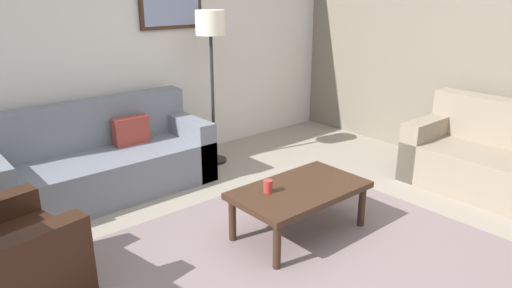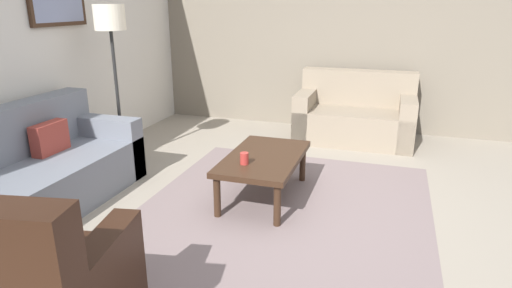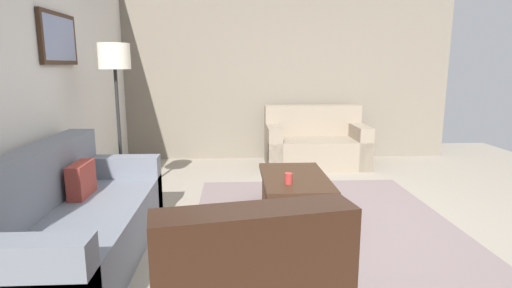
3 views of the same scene
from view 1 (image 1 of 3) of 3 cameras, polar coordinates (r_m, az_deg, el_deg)
name	(u,v)px [view 1 (image 1 of 3)]	position (r m, az deg, el deg)	size (l,w,h in m)	color
ground_plane	(287,261)	(3.56, 3.84, -14.24)	(8.00, 8.00, 0.00)	gray
rear_partition	(118,41)	(5.19, -16.68, 12.09)	(6.00, 0.12, 2.80)	silver
stone_feature_panel	(496,41)	(5.55, 27.47, 11.19)	(0.12, 5.20, 2.80)	slate
area_rug	(287,261)	(3.55, 3.85, -14.19)	(3.13, 2.47, 0.01)	slate
couch_main	(99,163)	(4.80, -18.78, -2.21)	(2.10, 0.87, 0.88)	slate
couch_loveseat	(492,161)	(5.16, 27.08, -1.85)	(0.84, 1.48, 0.88)	gray
coffee_table	(300,193)	(3.77, 5.42, -6.05)	(1.10, 0.64, 0.41)	#382316
cup	(268,186)	(3.62, 1.48, -5.24)	(0.07, 0.07, 0.10)	#B2332D
lamp_standing	(211,39)	(5.12, -5.60, 12.78)	(0.32, 0.32, 1.71)	black
framed_artwork	(171,6)	(5.37, -10.42, 16.39)	(0.77, 0.04, 0.49)	#382316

